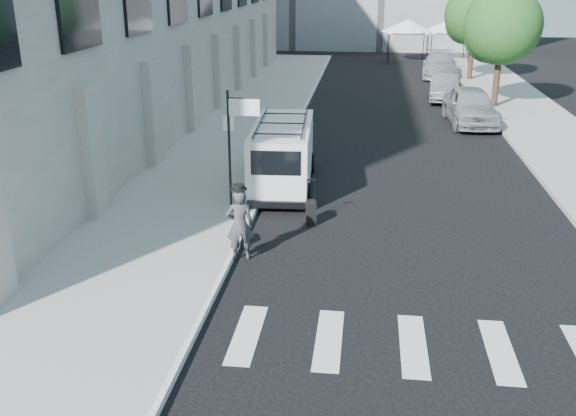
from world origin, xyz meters
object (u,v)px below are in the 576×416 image
(parked_car_b, at_px, (444,87))
(parked_car_c, at_px, (440,65))
(suitcase, at_px, (311,212))
(parked_car_a, at_px, (470,106))
(businessman, at_px, (240,225))
(cargo_van, at_px, (283,153))
(briefcase, at_px, (244,237))

(parked_car_b, distance_m, parked_car_c, 8.51)
(suitcase, relative_size, parked_car_a, 0.25)
(businessman, bearing_deg, cargo_van, -109.97)
(businessman, distance_m, cargo_van, 5.86)
(briefcase, bearing_deg, parked_car_c, 56.53)
(briefcase, relative_size, suitcase, 0.36)
(suitcase, distance_m, cargo_van, 3.58)
(businessman, bearing_deg, parked_car_c, -121.42)
(businessman, distance_m, parked_car_c, 31.14)
(businessman, xyz_separation_m, parked_car_b, (7.06, 21.70, -0.20))
(cargo_van, relative_size, parked_car_c, 1.03)
(briefcase, height_order, parked_car_c, parked_car_c)
(briefcase, height_order, parked_car_b, parked_car_b)
(businessman, relative_size, parked_car_b, 0.42)
(businessman, relative_size, suitcase, 1.46)
(briefcase, xyz_separation_m, suitcase, (1.61, 1.60, 0.16))
(suitcase, xyz_separation_m, parked_car_c, (6.14, 27.61, 0.46))
(parked_car_a, relative_size, parked_car_c, 0.93)
(businessman, bearing_deg, briefcase, -100.90)
(parked_car_a, height_order, parked_car_c, parked_car_a)
(suitcase, distance_m, parked_car_b, 19.91)
(suitcase, relative_size, parked_car_b, 0.29)
(briefcase, height_order, suitcase, suitcase)
(businessman, height_order, parked_car_c, businessman)
(cargo_van, distance_m, parked_car_c, 25.43)
(parked_car_a, relative_size, parked_car_b, 1.17)
(cargo_van, height_order, parked_car_b, cargo_van)
(businessman, bearing_deg, parked_car_b, -125.24)
(suitcase, height_order, parked_car_c, parked_car_c)
(briefcase, xyz_separation_m, parked_car_c, (7.75, 29.21, 0.61))
(suitcase, xyz_separation_m, parked_car_a, (6.14, 13.29, 0.53))
(parked_car_a, bearing_deg, cargo_van, -129.65)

